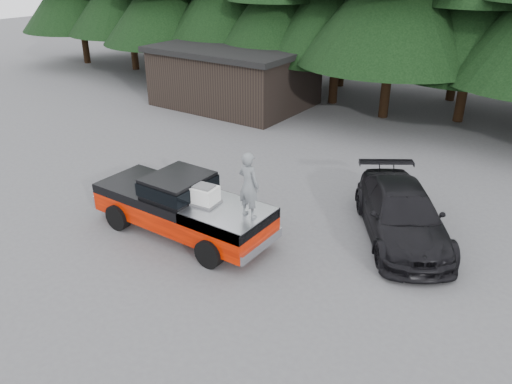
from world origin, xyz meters
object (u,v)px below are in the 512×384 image
Objects in this scene: pickup_truck at (183,214)px; parked_car at (402,214)px; air_compressor at (204,196)px; man_on_bed at (249,185)px; utility_building at (235,75)px.

parked_car is (5.61, 3.61, 0.12)m from pickup_truck.
air_compressor is 0.39× the size of man_on_bed.
man_on_bed is 16.21m from utility_building.
air_compressor is 0.09× the size of utility_building.
parked_car is (3.14, 3.56, -1.48)m from man_on_bed.
pickup_truck is at bearing 170.90° from air_compressor.
utility_building is at bearing 120.63° from pickup_truck.
air_compressor reaches higher than parked_car.
parked_car is 0.64× the size of utility_building.
utility_building reaches higher than pickup_truck.
pickup_truck is at bearing 179.35° from parked_car.
utility_building is at bearing 111.77° from parked_car.
parked_car is at bearing -34.82° from utility_building.
utility_building is (-7.56, 12.77, 1.00)m from pickup_truck.
man_on_bed is (2.47, 0.05, 1.60)m from pickup_truck.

